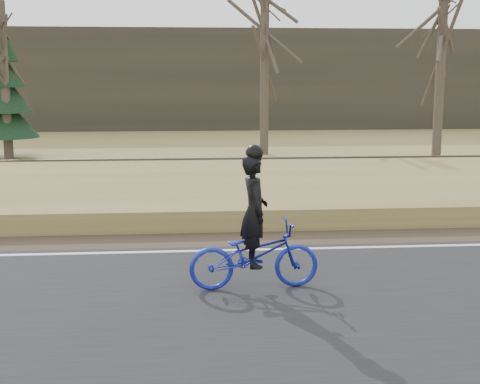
{
  "coord_description": "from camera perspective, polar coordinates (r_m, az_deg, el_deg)",
  "views": [
    {
      "loc": [
        4.07,
        -11.7,
        3.24
      ],
      "look_at": [
        5.1,
        0.5,
        1.1
      ],
      "focal_mm": 50.0,
      "sensor_mm": 36.0,
      "label": 1
    }
  ],
  "objects": [
    {
      "name": "embankment",
      "position": [
        16.69,
        -18.87,
        -1.05
      ],
      "size": [
        120.0,
        5.0,
        0.44
      ],
      "primitive_type": "cube",
      "color": "#98854D",
      "rests_on": "ground"
    },
    {
      "name": "treeline_backdrop",
      "position": [
        41.9,
        -10.55,
        9.41
      ],
      "size": [
        120.0,
        4.0,
        6.0
      ],
      "primitive_type": "cube",
      "color": "#383328",
      "rests_on": "ground"
    },
    {
      "name": "bare_tree_center",
      "position": [
        27.75,
        2.11,
        11.1
      ],
      "size": [
        0.36,
        0.36,
        7.64
      ],
      "primitive_type": "cylinder",
      "color": "#4C4338",
      "rests_on": "ground"
    },
    {
      "name": "ballast",
      "position": [
        20.34,
        -16.32,
        0.98
      ],
      "size": [
        120.0,
        3.0,
        0.45
      ],
      "primitive_type": "cube",
      "color": "slate",
      "rests_on": "ground"
    },
    {
      "name": "cyclist",
      "position": [
        10.04,
        1.22,
        -4.46
      ],
      "size": [
        1.99,
        0.8,
        2.19
      ],
      "rotation": [
        0.0,
        0.0,
        1.63
      ],
      "color": "#17239E",
      "rests_on": "road"
    },
    {
      "name": "bare_tree_near_left",
      "position": [
        27.55,
        -19.45,
        8.9
      ],
      "size": [
        0.36,
        0.36,
        6.04
      ],
      "primitive_type": "cylinder",
      "color": "#4C4338",
      "rests_on": "ground"
    },
    {
      "name": "railroad",
      "position": [
        20.3,
        -16.36,
        1.83
      ],
      "size": [
        120.0,
        2.4,
        0.29
      ],
      "color": "black",
      "rests_on": "ballast"
    },
    {
      "name": "conifer",
      "position": [
        28.18,
        -19.48,
        7.91
      ],
      "size": [
        2.6,
        2.6,
        5.35
      ],
      "color": "#4C4338",
      "rests_on": "ground"
    },
    {
      "name": "bare_tree_right",
      "position": [
        27.44,
        16.77,
        10.69
      ],
      "size": [
        0.36,
        0.36,
        7.62
      ],
      "primitive_type": "cylinder",
      "color": "#4C4338",
      "rests_on": "ground"
    }
  ]
}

